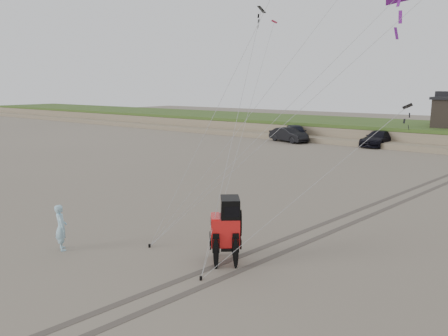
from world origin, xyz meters
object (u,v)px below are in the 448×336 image
(truck_b, at_px, (289,135))
(man, at_px, (61,227))
(truck_a, at_px, (295,133))
(truck_c, at_px, (378,139))
(jeep, at_px, (225,236))

(truck_b, relative_size, man, 2.71)
(truck_a, bearing_deg, truck_b, -131.68)
(truck_c, height_order, jeep, jeep)
(truck_c, distance_m, man, 33.10)
(truck_a, xyz_separation_m, jeep, (13.47, -29.51, 0.02))
(truck_b, xyz_separation_m, man, (8.37, -30.78, 0.09))
(man, bearing_deg, truck_b, -51.78)
(truck_a, xyz_separation_m, truck_c, (8.23, 0.97, -0.12))
(truck_b, distance_m, jeep, 31.23)
(truck_a, distance_m, jeep, 32.44)
(truck_b, bearing_deg, truck_c, -57.36)
(jeep, relative_size, man, 2.84)
(truck_b, bearing_deg, truck_a, 15.57)
(jeep, bearing_deg, man, -103.02)
(truck_b, bearing_deg, man, -147.82)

